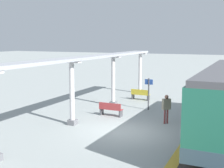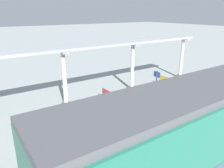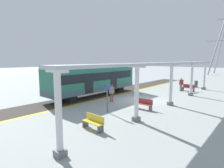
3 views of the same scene
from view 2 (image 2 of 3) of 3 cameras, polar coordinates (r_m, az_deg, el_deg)
name	(u,v)px [view 2 (image 2 of 3)]	position (r m, az deg, el deg)	size (l,w,h in m)	color
ground_plane	(91,125)	(12.13, -5.61, -10.72)	(176.00, 176.00, 0.00)	#979F9D
tactile_edge_strip	(129,157)	(9.79, 4.55, -18.65)	(0.46, 28.73, 0.01)	gold
train_near_carriage	(191,128)	(8.64, 19.98, -10.88)	(2.65, 11.48, 3.48)	#236E57
canopy_pillar_nearest	(182,58)	(20.90, 17.79, 6.47)	(1.10, 0.44, 3.66)	slate
canopy_pillar_second	(132,67)	(16.78, 5.37, 4.47)	(1.10, 0.44, 3.66)	slate
canopy_pillar_third	(65,79)	(14.01, -12.34, 1.27)	(1.10, 0.44, 3.66)	slate
canopy_beam	(63,49)	(13.60, -12.66, 8.90)	(1.20, 23.36, 0.16)	#A8AAB2
bench_near_end	(167,82)	(18.33, 14.28, 0.60)	(1.52, 0.51, 0.86)	gold
bench_far_end	(110,96)	(14.72, -0.52, -3.26)	(1.50, 0.45, 0.86)	#9D3234
platform_info_sign	(156,83)	(14.84, 11.54, 0.17)	(0.56, 0.10, 2.20)	#4C4C51
passenger_waiting_near_edge	(145,107)	(11.75, 8.66, -6.10)	(0.50, 0.50, 1.68)	brown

